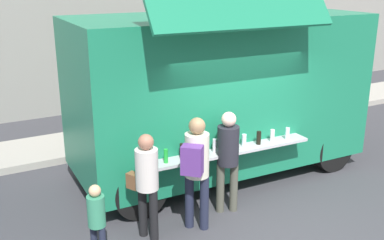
{
  "coord_description": "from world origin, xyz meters",
  "views": [
    {
      "loc": [
        -4.2,
        -4.98,
        3.79
      ],
      "look_at": [
        -0.47,
        1.84,
        1.3
      ],
      "focal_mm": 43.0,
      "sensor_mm": 36.0,
      "label": 1
    }
  ],
  "objects_px": {
    "customer_rear_waiting": "(146,178)",
    "child_near_queue": "(97,217)",
    "food_truck_main": "(220,90)",
    "customer_mid_with_backpack": "(196,163)",
    "customer_front_ordering": "(228,153)",
    "trash_bin": "(285,100)"
  },
  "relations": [
    {
      "from": "customer_rear_waiting",
      "to": "child_near_queue",
      "type": "height_order",
      "value": "customer_rear_waiting"
    },
    {
      "from": "food_truck_main",
      "to": "child_near_queue",
      "type": "xyz_separation_m",
      "value": [
        -3.05,
        -1.84,
        -0.97
      ]
    },
    {
      "from": "food_truck_main",
      "to": "customer_mid_with_backpack",
      "type": "height_order",
      "value": "food_truck_main"
    },
    {
      "from": "customer_front_ordering",
      "to": "customer_mid_with_backpack",
      "type": "distance_m",
      "value": 0.77
    },
    {
      "from": "trash_bin",
      "to": "customer_rear_waiting",
      "type": "distance_m",
      "value": 7.02
    },
    {
      "from": "child_near_queue",
      "to": "customer_rear_waiting",
      "type": "bearing_deg",
      "value": -13.47
    },
    {
      "from": "food_truck_main",
      "to": "customer_mid_with_backpack",
      "type": "xyz_separation_m",
      "value": [
        -1.46,
        -1.71,
        -0.57
      ]
    },
    {
      "from": "trash_bin",
      "to": "customer_mid_with_backpack",
      "type": "xyz_separation_m",
      "value": [
        -5.07,
        -4.03,
        0.67
      ]
    },
    {
      "from": "food_truck_main",
      "to": "customer_front_ordering",
      "type": "xyz_separation_m",
      "value": [
        -0.74,
        -1.46,
        -0.64
      ]
    },
    {
      "from": "customer_mid_with_backpack",
      "to": "child_near_queue",
      "type": "xyz_separation_m",
      "value": [
        -1.59,
        -0.13,
        -0.4
      ]
    },
    {
      "from": "trash_bin",
      "to": "food_truck_main",
      "type": "bearing_deg",
      "value": -147.24
    },
    {
      "from": "customer_mid_with_backpack",
      "to": "child_near_queue",
      "type": "height_order",
      "value": "customer_mid_with_backpack"
    },
    {
      "from": "customer_mid_with_backpack",
      "to": "child_near_queue",
      "type": "relative_size",
      "value": 1.54
    },
    {
      "from": "food_truck_main",
      "to": "customer_rear_waiting",
      "type": "distance_m",
      "value": 2.8
    },
    {
      "from": "customer_rear_waiting",
      "to": "trash_bin",
      "type": "bearing_deg",
      "value": 8.51
    },
    {
      "from": "customer_mid_with_backpack",
      "to": "food_truck_main",
      "type": "bearing_deg",
      "value": 2.89
    },
    {
      "from": "customer_front_ordering",
      "to": "child_near_queue",
      "type": "bearing_deg",
      "value": 119.19
    },
    {
      "from": "trash_bin",
      "to": "customer_mid_with_backpack",
      "type": "bearing_deg",
      "value": -141.51
    },
    {
      "from": "customer_front_ordering",
      "to": "customer_rear_waiting",
      "type": "distance_m",
      "value": 1.48
    },
    {
      "from": "customer_front_ordering",
      "to": "child_near_queue",
      "type": "height_order",
      "value": "customer_front_ordering"
    },
    {
      "from": "customer_rear_waiting",
      "to": "food_truck_main",
      "type": "bearing_deg",
      "value": 10.13
    },
    {
      "from": "food_truck_main",
      "to": "customer_front_ordering",
      "type": "distance_m",
      "value": 1.75
    }
  ]
}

